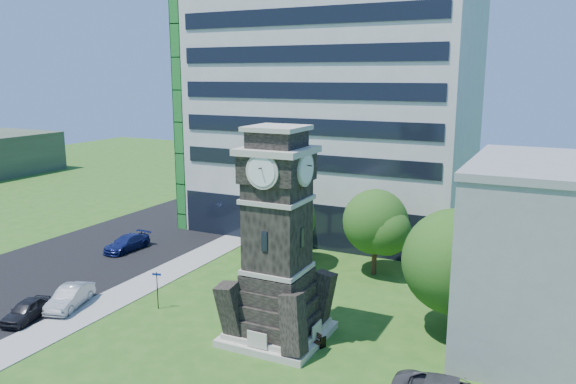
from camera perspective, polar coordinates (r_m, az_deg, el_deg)
The scene contains 14 objects.
ground at distance 33.45m, azimuth -7.40°, elevation -14.74°, with size 160.00×160.00×0.00m, color #295618.
sidewalk at distance 42.44m, azimuth -14.49°, elevation -9.09°, with size 3.00×70.00×0.06m, color gray.
street at distance 48.18m, azimuth -22.27°, elevation -7.10°, with size 14.00×80.00×0.02m, color black.
clock_tower at distance 31.63m, azimuth -1.08°, elevation -5.89°, with size 5.40×5.40×12.22m.
office_tall at distance 54.44m, azimuth 4.68°, elevation 11.07°, with size 26.20×15.11×28.60m.
car_street_south at distance 38.99m, azimuth -25.03°, elevation -10.82°, with size 1.48×3.69×1.26m, color black.
car_street_mid at distance 39.82m, azimuth -21.26°, elevation -9.93°, with size 1.47×4.21×1.39m, color gray.
car_street_north at distance 50.59m, azimuth -16.06°, elevation -5.01°, with size 1.83×4.51×1.31m, color #131B53.
park_bench at distance 32.58m, azimuth 2.28°, elevation -14.50°, with size 1.70×0.45×0.88m.
street_sign at distance 37.63m, azimuth -13.15°, elevation -9.27°, with size 0.60×0.06×2.50m.
tree_nw at distance 49.89m, azimuth -0.59°, elevation -0.69°, with size 5.52×5.01×6.77m.
tree_nc at distance 44.24m, azimuth -0.26°, elevation -2.26°, with size 5.18×4.71×6.67m.
tree_ne at distance 42.58m, azimuth 8.95°, elevation -3.23°, with size 5.39×4.90×6.57m.
tree_east at distance 33.53m, azimuth 16.78°, elevation -7.09°, with size 6.69×6.08×7.55m.
Camera 1 is at (16.81, -24.78, 14.92)m, focal length 35.00 mm.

